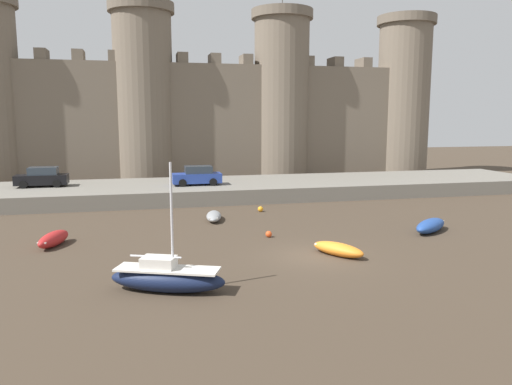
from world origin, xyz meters
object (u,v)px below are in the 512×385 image
rowboat_near_channel_left (214,216)px  car_quay_centre_west (197,176)px  rowboat_midflat_left (53,239)px  sailboat_midflat_right (167,278)px  rowboat_foreground_right (430,225)px  rowboat_midflat_centre (338,249)px  car_quay_west (42,177)px  mooring_buoy_mid_mud (260,209)px  mooring_buoy_near_channel (269,234)px

rowboat_near_channel_left → car_quay_centre_west: (-0.03, 9.11, 1.68)m
rowboat_midflat_left → sailboat_midflat_right: sailboat_midflat_right is taller
rowboat_midflat_left → rowboat_foreground_right: size_ratio=0.86×
rowboat_midflat_centre → rowboat_foreground_right: 8.32m
rowboat_foreground_right → car_quay_west: 30.49m
rowboat_near_channel_left → rowboat_midflat_centre: rowboat_midflat_centre is taller
rowboat_foreground_right → car_quay_west: car_quay_west is taller
rowboat_midflat_left → car_quay_west: size_ratio=0.72×
rowboat_midflat_left → rowboat_foreground_right: bearing=-4.5°
mooring_buoy_mid_mud → rowboat_midflat_left: bearing=-152.1°
sailboat_midflat_right → mooring_buoy_mid_mud: (7.71, 15.63, -0.37)m
rowboat_midflat_left → sailboat_midflat_right: size_ratio=0.57×
rowboat_midflat_centre → car_quay_centre_west: car_quay_centre_west is taller
sailboat_midflat_right → car_quay_west: bearing=109.7°
mooring_buoy_near_channel → car_quay_west: bearing=132.3°
mooring_buoy_mid_mud → rowboat_midflat_centre: bearing=-85.4°
mooring_buoy_mid_mud → car_quay_centre_west: size_ratio=0.10×
rowboat_midflat_centre → car_quay_west: bearing=129.6°
car_quay_west → car_quay_centre_west: bearing=-8.7°
rowboat_midflat_left → mooring_buoy_near_channel: size_ratio=7.92×
mooring_buoy_near_channel → car_quay_west: size_ratio=0.09×
rowboat_midflat_centre → car_quay_west: 27.39m
rowboat_near_channel_left → car_quay_west: (-12.62, 11.05, 1.68)m
rowboat_midflat_left → mooring_buoy_mid_mud: rowboat_midflat_left is taller
rowboat_foreground_right → car_quay_west: size_ratio=0.84×
rowboat_midflat_left → car_quay_centre_west: car_quay_centre_west is taller
mooring_buoy_mid_mud → car_quay_west: car_quay_west is taller
car_quay_west → mooring_buoy_mid_mud: bearing=-28.0°
rowboat_midflat_left → mooring_buoy_near_channel: rowboat_midflat_left is taller
rowboat_midflat_centre → sailboat_midflat_right: (-8.70, -3.31, 0.23)m
rowboat_midflat_centre → sailboat_midflat_right: size_ratio=0.58×
rowboat_near_channel_left → rowboat_midflat_centre: 11.11m
rowboat_midflat_left → mooring_buoy_near_channel: (11.85, -0.76, -0.22)m
rowboat_midflat_left → sailboat_midflat_right: bearing=-57.1°
rowboat_foreground_right → sailboat_midflat_right: sailboat_midflat_right is taller
sailboat_midflat_right → mooring_buoy_near_channel: bearing=51.3°
mooring_buoy_near_channel → mooring_buoy_mid_mud: mooring_buoy_mid_mud is taller
car_quay_centre_west → car_quay_west: (-12.59, 1.94, 0.00)m
mooring_buoy_near_channel → car_quay_west: 22.39m
rowboat_near_channel_left → rowboat_midflat_left: (-9.46, -4.71, 0.10)m
rowboat_near_channel_left → rowboat_foreground_right: rowboat_foreground_right is taller
sailboat_midflat_right → mooring_buoy_mid_mud: bearing=63.8°
rowboat_foreground_right → rowboat_midflat_left: bearing=175.5°
rowboat_midflat_centre → rowboat_foreground_right: rowboat_foreground_right is taller
rowboat_near_channel_left → mooring_buoy_near_channel: rowboat_near_channel_left is taller
rowboat_near_channel_left → rowboat_midflat_centre: size_ratio=1.02×
rowboat_foreground_right → mooring_buoy_near_channel: size_ratio=9.20×
rowboat_near_channel_left → car_quay_centre_west: 9.26m
mooring_buoy_near_channel → mooring_buoy_mid_mud: bearing=79.6°
rowboat_midflat_left → sailboat_midflat_right: 10.26m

